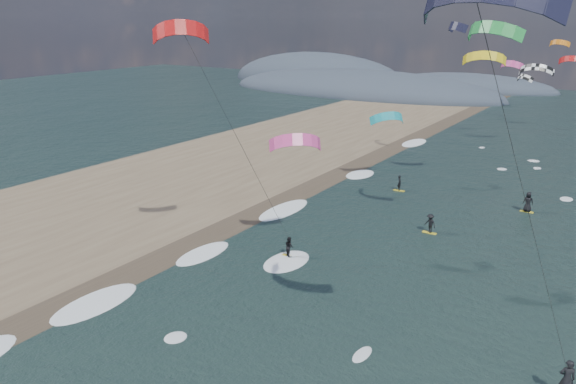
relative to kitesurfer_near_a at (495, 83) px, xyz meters
The scene contains 8 objects.
sand_strip 37.50m from the kitesurfer_near_a, behind, with size 26.00×240.00×0.00m, color brown.
wet_sand_strip 26.84m from the kitesurfer_near_a, behind, with size 3.00×240.00×0.00m, color #382D23.
coastal_hills 116.21m from the kitesurfer_near_a, 118.71° to the left, with size 80.00×41.00×15.00m.
kitesurfer_near_a is the anchor object (origin of this frame).
kitesurfer_near_b 19.33m from the kitesurfer_near_a, 157.97° to the left, with size 6.75×8.93×16.48m.
far_kitesurfers 30.38m from the kitesurfer_near_a, 105.58° to the left, with size 12.76×10.18×1.80m.
bg_kite_field 46.86m from the kitesurfer_near_a, 103.26° to the left, with size 14.97×76.48×9.94m.
shoreline_surf 26.86m from the kitesurfer_near_a, 159.35° to the left, with size 2.40×79.40×0.11m.
Camera 1 is at (15.05, -12.55, 16.26)m, focal length 35.00 mm.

